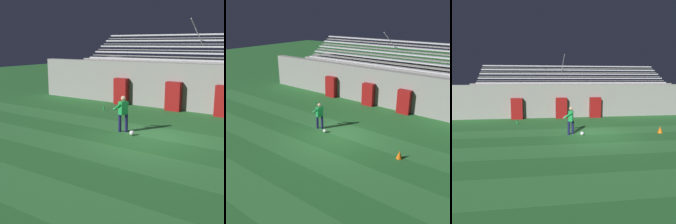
{
  "view_description": "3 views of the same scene",
  "coord_description": "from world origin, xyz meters",
  "views": [
    {
      "loc": [
        5.58,
        -11.38,
        3.95
      ],
      "look_at": [
        -1.92,
        -0.02,
        0.95
      ],
      "focal_mm": 50.0,
      "sensor_mm": 36.0,
      "label": 1
    },
    {
      "loc": [
        8.34,
        -10.82,
        6.81
      ],
      "look_at": [
        -0.13,
        0.34,
        1.44
      ],
      "focal_mm": 42.0,
      "sensor_mm": 36.0,
      "label": 2
    },
    {
      "loc": [
        -3.59,
        -12.13,
        3.25
      ],
      "look_at": [
        -1.96,
        0.4,
        1.35
      ],
      "focal_mm": 35.0,
      "sensor_mm": 36.0,
      "label": 3
    }
  ],
  "objects": [
    {
      "name": "soccer_ball",
      "position": [
        -0.94,
        0.08,
        0.11
      ],
      "size": [
        0.22,
        0.22,
        0.22
      ],
      "primitive_type": "sphere",
      "color": "white",
      "rests_on": "ground"
    },
    {
      "name": "bleacher_stand",
      "position": [
        -0.0,
        8.84,
        1.5
      ],
      "size": [
        18.0,
        4.05,
        5.43
      ],
      "color": "#999691",
      "rests_on": "ground"
    },
    {
      "name": "ground_plane",
      "position": [
        0.0,
        0.0,
        0.0
      ],
      "size": [
        80.0,
        80.0,
        0.0
      ],
      "primitive_type": "plane",
      "color": "#286B2D"
    },
    {
      "name": "turf_stripe_near",
      "position": [
        0.0,
        -6.0,
        0.0
      ],
      "size": [
        28.0,
        1.77,
        0.01
      ],
      "primitive_type": "cube",
      "color": "#337A38",
      "rests_on": "ground"
    },
    {
      "name": "water_bottle",
      "position": [
        -4.98,
        3.75,
        0.12
      ],
      "size": [
        0.07,
        0.07,
        0.24
      ],
      "primitive_type": "cylinder",
      "color": "green",
      "rests_on": "ground"
    },
    {
      "name": "turf_stripe_far",
      "position": [
        0.0,
        1.07,
        0.0
      ],
      "size": [
        28.0,
        1.77,
        0.01
      ],
      "primitive_type": "cube",
      "color": "#337A38",
      "rests_on": "ground"
    },
    {
      "name": "turf_stripe_mid",
      "position": [
        0.0,
        -2.46,
        0.0
      ],
      "size": [
        28.0,
        1.77,
        0.01
      ],
      "primitive_type": "cube",
      "color": "#337A38",
      "rests_on": "ground"
    },
    {
      "name": "padding_pillar_gate_left",
      "position": [
        -1.47,
        5.95,
        0.87
      ],
      "size": [
        0.93,
        0.44,
        1.73
      ],
      "primitive_type": "cube",
      "color": "maroon",
      "rests_on": "ground"
    },
    {
      "name": "padding_pillar_gate_right",
      "position": [
        1.47,
        5.95,
        0.87
      ],
      "size": [
        0.93,
        0.44,
        1.73
      ],
      "primitive_type": "cube",
      "color": "maroon",
      "rests_on": "ground"
    },
    {
      "name": "padding_pillar_far_left",
      "position": [
        -5.14,
        5.95,
        0.87
      ],
      "size": [
        0.93,
        0.44,
        1.73
      ],
      "primitive_type": "cube",
      "color": "maroon",
      "rests_on": "ground"
    },
    {
      "name": "back_wall",
      "position": [
        0.0,
        6.5,
        1.4
      ],
      "size": [
        24.0,
        0.6,
        2.8
      ],
      "primitive_type": "cube",
      "color": "#999691",
      "rests_on": "ground"
    },
    {
      "name": "goalkeeper",
      "position": [
        -1.58,
        0.36,
        0.95
      ],
      "size": [
        0.68,
        0.7,
        1.67
      ],
      "color": "#19194C",
      "rests_on": "ground"
    }
  ]
}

